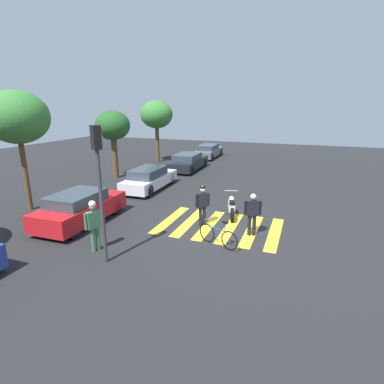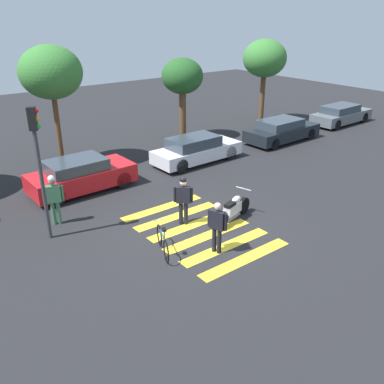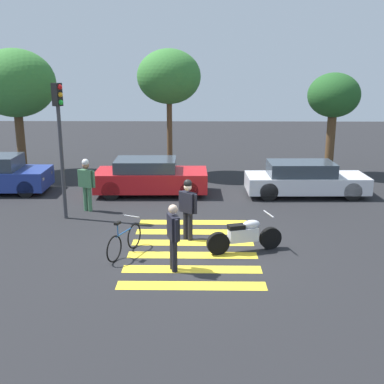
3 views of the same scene
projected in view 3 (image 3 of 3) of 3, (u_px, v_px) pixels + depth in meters
ground_plane at (193, 249)px, 13.01m from camera, size 60.00×60.00×0.00m
police_motorcycle at (245, 236)px, 12.72m from camera, size 2.08×0.86×1.02m
leaning_bicycle at (124, 241)px, 12.52m from camera, size 0.72×1.61×1.01m
officer_on_foot at (173, 233)px, 11.41m from camera, size 0.34×0.65×1.69m
officer_by_motorcycle at (188, 205)px, 13.44m from camera, size 0.53×0.47×1.79m
pedestrian_bystander at (87, 181)px, 16.11m from camera, size 0.64×0.38×1.83m
crosswalk_stripes at (193, 249)px, 13.01m from camera, size 3.44×4.95×0.01m
car_red_convertible at (150, 177)px, 18.36m from camera, size 4.32×1.90×1.38m
car_white_van at (305, 179)px, 18.14m from camera, size 4.59×1.75×1.31m
traffic_light_pole at (60, 130)px, 14.85m from camera, size 0.36×0.32×4.35m
street_tree_near at (15, 84)px, 20.93m from camera, size 3.52×3.52×5.59m
street_tree_mid at (169, 77)px, 20.76m from camera, size 2.80×2.80×5.57m
street_tree_far at (334, 97)px, 20.89m from camera, size 2.29×2.29×4.56m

